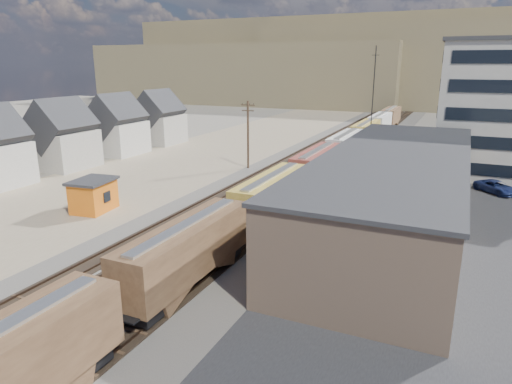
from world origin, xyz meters
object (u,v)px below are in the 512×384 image
at_px(maintenance_shed, 93,195).
at_px(parked_car_blue, 496,187).
at_px(freight_train, 333,154).
at_px(utility_pole_north, 248,133).

height_order(maintenance_shed, parked_car_blue, maintenance_shed).
xyz_separation_m(freight_train, parked_car_blue, (20.98, -2.14, -2.05)).
bearing_deg(maintenance_shed, parked_car_blue, 32.92).
distance_m(utility_pole_north, maintenance_shed, 26.28).
relative_size(utility_pole_north, parked_car_blue, 1.87).
bearing_deg(parked_car_blue, freight_train, 129.39).
bearing_deg(utility_pole_north, parked_car_blue, 0.38).
bearing_deg(freight_train, parked_car_blue, -5.83).
xyz_separation_m(freight_train, utility_pole_north, (-12.30, -2.36, 2.50)).
relative_size(maintenance_shed, parked_car_blue, 0.97).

